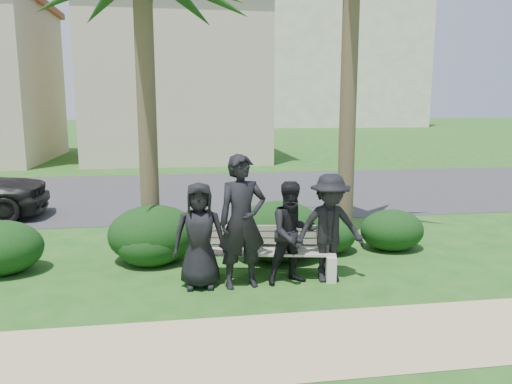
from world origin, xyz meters
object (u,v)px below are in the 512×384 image
man_a (200,236)px  man_b (242,222)px  park_bench (264,256)px  man_c (293,233)px  man_d (330,228)px

man_a → man_b: 0.64m
park_bench → man_b: man_b is taller
park_bench → man_a: size_ratio=1.45×
park_bench → man_c: bearing=-29.2°
man_a → man_b: size_ratio=0.80×
man_b → man_a: bearing=164.1°
park_bench → man_a: 1.09m
man_a → man_d: 1.91m
park_bench → man_c: (0.37, -0.31, 0.42)m
park_bench → man_b: 0.80m
park_bench → man_c: 0.64m
man_c → man_d: size_ratio=0.94×
man_b → man_c: bearing=-7.6°
man_d → man_b: bearing=-178.2°
man_b → man_d: bearing=-8.1°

